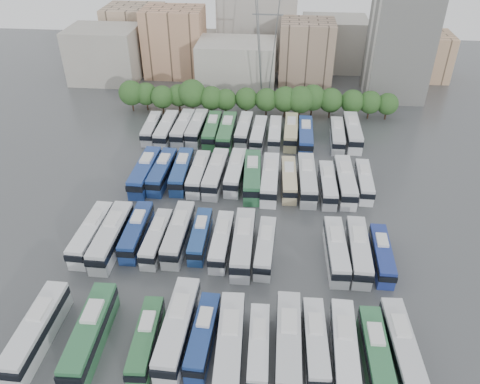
# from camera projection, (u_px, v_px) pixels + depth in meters

# --- Properties ---
(ground) EXTENTS (220.00, 220.00, 0.00)m
(ground) POSITION_uv_depth(u_px,v_px,m) (237.00, 225.00, 75.57)
(ground) COLOR #424447
(ground) RESTS_ON ground
(tree_line) EXTENTS (64.88, 7.72, 8.26)m
(tree_line) POSITION_uv_depth(u_px,v_px,m) (253.00, 98.00, 107.93)
(tree_line) COLOR black
(tree_line) RESTS_ON ground
(city_buildings) EXTENTS (102.00, 35.00, 20.00)m
(city_buildings) POSITION_uv_depth(u_px,v_px,m) (236.00, 44.00, 131.08)
(city_buildings) COLOR #9E998E
(city_buildings) RESTS_ON ground
(apartment_tower) EXTENTS (14.00, 14.00, 26.00)m
(apartment_tower) POSITION_uv_depth(u_px,v_px,m) (400.00, 44.00, 113.54)
(apartment_tower) COLOR silver
(apartment_tower) RESTS_ON ground
(electricity_pylon) EXTENTS (9.00, 6.91, 33.83)m
(electricity_pylon) POSITION_uv_depth(u_px,v_px,m) (267.00, 26.00, 106.26)
(electricity_pylon) COLOR slate
(electricity_pylon) RESTS_ON ground
(bus_r0_s0) EXTENTS (3.05, 13.27, 4.15)m
(bus_r0_s0) POSITION_uv_depth(u_px,v_px,m) (37.00, 330.00, 55.39)
(bus_r0_s0) COLOR silver
(bus_r0_s0) RESTS_ON ground
(bus_r0_s2) EXTENTS (3.31, 13.51, 4.21)m
(bus_r0_s2) POSITION_uv_depth(u_px,v_px,m) (91.00, 333.00, 55.03)
(bus_r0_s2) COLOR #2D6A40
(bus_r0_s2) RESTS_ON ground
(bus_r0_s4) EXTENTS (2.95, 11.25, 3.50)m
(bus_r0_s4) POSITION_uv_depth(u_px,v_px,m) (146.00, 339.00, 54.72)
(bus_r0_s4) COLOR #2B663A
(bus_r0_s4) RESTS_ON ground
(bus_r0_s5) EXTENTS (3.31, 13.69, 4.27)m
(bus_r0_s5) POSITION_uv_depth(u_px,v_px,m) (178.00, 327.00, 55.69)
(bus_r0_s5) COLOR silver
(bus_r0_s5) RESTS_ON ground
(bus_r0_s6) EXTENTS (2.86, 11.35, 3.54)m
(bus_r0_s6) POSITION_uv_depth(u_px,v_px,m) (203.00, 335.00, 55.18)
(bus_r0_s6) COLOR navy
(bus_r0_s6) RESTS_ON ground
(bus_r0_s7) EXTENTS (3.46, 13.43, 4.18)m
(bus_r0_s7) POSITION_uv_depth(u_px,v_px,m) (230.00, 344.00, 53.73)
(bus_r0_s7) COLOR silver
(bus_r0_s7) RESTS_ON ground
(bus_r0_s8) EXTENTS (2.66, 10.98, 3.43)m
(bus_r0_s8) POSITION_uv_depth(u_px,v_px,m) (259.00, 347.00, 53.89)
(bus_r0_s8) COLOR silver
(bus_r0_s8) RESTS_ON ground
(bus_r0_s9) EXTENTS (2.95, 13.16, 4.12)m
(bus_r0_s9) POSITION_uv_depth(u_px,v_px,m) (288.00, 343.00, 53.97)
(bus_r0_s9) COLOR silver
(bus_r0_s9) RESTS_ON ground
(bus_r0_s10) EXTENTS (2.92, 11.68, 3.64)m
(bus_r0_s10) POSITION_uv_depth(u_px,v_px,m) (315.00, 343.00, 54.22)
(bus_r0_s10) COLOR silver
(bus_r0_s10) RESTS_ON ground
(bus_r0_s11) EXTENTS (2.98, 12.45, 3.89)m
(bus_r0_s11) POSITION_uv_depth(u_px,v_px,m) (344.00, 348.00, 53.46)
(bus_r0_s11) COLOR white
(bus_r0_s11) RESTS_ON ground
(bus_r0_s12) EXTENTS (2.83, 11.91, 3.72)m
(bus_r0_s12) POSITION_uv_depth(u_px,v_px,m) (376.00, 354.00, 52.89)
(bus_r0_s12) COLOR #2F6F43
(bus_r0_s12) RESTS_ON ground
(bus_r0_s13) EXTENTS (3.32, 12.45, 3.87)m
(bus_r0_s13) POSITION_uv_depth(u_px,v_px,m) (401.00, 346.00, 53.68)
(bus_r0_s13) COLOR silver
(bus_r0_s13) RESTS_ON ground
(bus_r1_s0) EXTENTS (3.13, 12.75, 3.98)m
(bus_r1_s0) POSITION_uv_depth(u_px,v_px,m) (92.00, 233.00, 70.65)
(bus_r1_s0) COLOR silver
(bus_r1_s0) RESTS_ON ground
(bus_r1_s1) EXTENTS (3.10, 13.59, 4.25)m
(bus_r1_s1) POSITION_uv_depth(u_px,v_px,m) (111.00, 236.00, 69.95)
(bus_r1_s1) COLOR silver
(bus_r1_s1) RESTS_ON ground
(bus_r1_s2) EXTENTS (2.71, 11.95, 3.74)m
(bus_r1_s2) POSITION_uv_depth(u_px,v_px,m) (137.00, 231.00, 71.30)
(bus_r1_s2) COLOR navy
(bus_r1_s2) RESTS_ON ground
(bus_r1_s3) EXTENTS (2.75, 11.35, 3.54)m
(bus_r1_s3) POSITION_uv_depth(u_px,v_px,m) (157.00, 238.00, 70.11)
(bus_r1_s3) COLOR silver
(bus_r1_s3) RESTS_ON ground
(bus_r1_s4) EXTENTS (2.98, 12.76, 3.99)m
(bus_r1_s4) POSITION_uv_depth(u_px,v_px,m) (179.00, 233.00, 70.68)
(bus_r1_s4) COLOR silver
(bus_r1_s4) RESTS_ON ground
(bus_r1_s5) EXTENTS (2.43, 10.84, 3.40)m
(bus_r1_s5) POSITION_uv_depth(u_px,v_px,m) (200.00, 235.00, 70.69)
(bus_r1_s5) COLOR navy
(bus_r1_s5) RESTS_ON ground
(bus_r1_s6) EXTENTS (2.65, 11.47, 3.59)m
(bus_r1_s6) POSITION_uv_depth(u_px,v_px,m) (222.00, 241.00, 69.52)
(bus_r1_s6) COLOR silver
(bus_r1_s6) RESTS_ON ground
(bus_r1_s7) EXTENTS (3.04, 13.30, 4.16)m
(bus_r1_s7) POSITION_uv_depth(u_px,v_px,m) (243.00, 243.00, 68.65)
(bus_r1_s7) COLOR silver
(bus_r1_s7) RESTS_ON ground
(bus_r1_s8) EXTENTS (2.90, 11.45, 3.56)m
(bus_r1_s8) POSITION_uv_depth(u_px,v_px,m) (265.00, 247.00, 68.35)
(bus_r1_s8) COLOR silver
(bus_r1_s8) RESTS_ON ground
(bus_r1_s11) EXTENTS (3.10, 12.43, 3.87)m
(bus_r1_s11) POSITION_uv_depth(u_px,v_px,m) (336.00, 250.00, 67.56)
(bus_r1_s11) COLOR silver
(bus_r1_s11) RESTS_ON ground
(bus_r1_s12) EXTENTS (2.98, 12.65, 3.95)m
(bus_r1_s12) POSITION_uv_depth(u_px,v_px,m) (359.00, 251.00, 67.41)
(bus_r1_s12) COLOR silver
(bus_r1_s12) RESTS_ON ground
(bus_r1_s13) EXTENTS (2.58, 11.12, 3.48)m
(bus_r1_s13) POSITION_uv_depth(u_px,v_px,m) (382.00, 255.00, 67.05)
(bus_r1_s13) COLOR navy
(bus_r1_s13) RESTS_ON ground
(bus_r2_s1) EXTENTS (3.15, 13.46, 4.21)m
(bus_r2_s1) POSITION_uv_depth(u_px,v_px,m) (145.00, 171.00, 85.29)
(bus_r2_s1) COLOR navy
(bus_r2_s1) RESTS_ON ground
(bus_r2_s2) EXTENTS (3.18, 12.66, 3.94)m
(bus_r2_s2) POSITION_uv_depth(u_px,v_px,m) (162.00, 171.00, 85.64)
(bus_r2_s2) COLOR navy
(bus_r2_s2) RESTS_ON ground
(bus_r2_s3) EXTENTS (3.00, 12.50, 3.90)m
(bus_r2_s3) POSITION_uv_depth(u_px,v_px,m) (182.00, 171.00, 85.77)
(bus_r2_s3) COLOR navy
(bus_r2_s3) RESTS_ON ground
(bus_r2_s4) EXTENTS (2.86, 12.11, 3.79)m
(bus_r2_s4) POSITION_uv_depth(u_px,v_px,m) (199.00, 173.00, 85.20)
(bus_r2_s4) COLOR silver
(bus_r2_s4) RESTS_ON ground
(bus_r2_s5) EXTENTS (3.45, 13.25, 4.12)m
(bus_r2_s5) POSITION_uv_depth(u_px,v_px,m) (216.00, 173.00, 84.96)
(bus_r2_s5) COLOR silver
(bus_r2_s5) RESTS_ON ground
(bus_r2_s6) EXTENTS (3.18, 12.67, 3.95)m
(bus_r2_s6) POSITION_uv_depth(u_px,v_px,m) (235.00, 172.00, 85.52)
(bus_r2_s6) COLOR silver
(bus_r2_s6) RESTS_ON ground
(bus_r2_s7) EXTENTS (3.68, 13.78, 4.28)m
(bus_r2_s7) POSITION_uv_depth(u_px,v_px,m) (252.00, 176.00, 83.98)
(bus_r2_s7) COLOR #2C6840
(bus_r2_s7) RESTS_ON ground
(bus_r2_s8) EXTENTS (3.01, 13.32, 4.17)m
(bus_r2_s8) POSITION_uv_depth(u_px,v_px,m) (270.00, 179.00, 83.34)
(bus_r2_s8) COLOR silver
(bus_r2_s8) RESTS_ON ground
(bus_r2_s9) EXTENTS (3.02, 11.86, 3.69)m
(bus_r2_s9) POSITION_uv_depth(u_px,v_px,m) (289.00, 179.00, 83.65)
(bus_r2_s9) COLOR beige
(bus_r2_s9) RESTS_ON ground
(bus_r2_s10) EXTENTS (3.29, 13.50, 4.21)m
(bus_r2_s10) POSITION_uv_depth(u_px,v_px,m) (307.00, 179.00, 83.18)
(bus_r2_s10) COLOR silver
(bus_r2_s10) RESTS_ON ground
(bus_r2_s11) EXTENTS (2.78, 11.82, 3.70)m
(bus_r2_s11) POSITION_uv_depth(u_px,v_px,m) (328.00, 184.00, 82.24)
(bus_r2_s11) COLOR silver
(bus_r2_s11) RESTS_ON ground
(bus_r2_s12) EXTENTS (3.17, 13.24, 4.13)m
(bus_r2_s12) POSITION_uv_depth(u_px,v_px,m) (345.00, 181.00, 82.71)
(bus_r2_s12) COLOR silver
(bus_r2_s12) RESTS_ON ground
(bus_r2_s13) EXTENTS (2.73, 11.34, 3.54)m
(bus_r2_s13) POSITION_uv_depth(u_px,v_px,m) (364.00, 181.00, 83.23)
(bus_r2_s13) COLOR silver
(bus_r2_s13) RESTS_ON ground
(bus_r3_s0) EXTENTS (2.98, 11.64, 3.62)m
(bus_r3_s0) POSITION_uv_depth(u_px,v_px,m) (152.00, 128.00, 100.78)
(bus_r3_s0) COLOR silver
(bus_r3_s0) RESTS_ON ground
(bus_r3_s1) EXTENTS (2.87, 12.87, 4.03)m
(bus_r3_s1) POSITION_uv_depth(u_px,v_px,m) (167.00, 129.00, 99.89)
(bus_r3_s1) COLOR silver
(bus_r3_s1) RESTS_ON ground
(bus_r3_s2) EXTENTS (3.24, 13.01, 4.06)m
(bus_r3_s2) POSITION_uv_depth(u_px,v_px,m) (183.00, 128.00, 100.39)
(bus_r3_s2) COLOR silver
(bus_r3_s2) RESTS_ON ground
(bus_r3_s3) EXTENTS (3.18, 12.82, 4.00)m
(bus_r3_s3) POSITION_uv_depth(u_px,v_px,m) (197.00, 127.00, 100.56)
(bus_r3_s3) COLOR silver
(bus_r3_s3) RESTS_ON ground
(bus_r3_s4) EXTENTS (2.95, 12.87, 4.03)m
(bus_r3_s4) POSITION_uv_depth(u_px,v_px,m) (212.00, 130.00, 99.57)
(bus_r3_s4) COLOR #2E6D3C
(bus_r3_s4) RESTS_ON ground
(bus_r3_s5) EXTENTS (3.01, 13.54, 4.24)m
(bus_r3_s5) POSITION_uv_depth(u_px,v_px,m) (227.00, 132.00, 98.59)
(bus_r3_s5) COLOR #2F6E3C
(bus_r3_s5) RESTS_ON ground
(bus_r3_s6) EXTENTS (3.15, 12.32, 3.84)m
(bus_r3_s6) POSITION_uv_depth(u_px,v_px,m) (244.00, 129.00, 99.99)
(bus_r3_s6) COLOR silver
(bus_r3_s6) RESTS_ON ground
(bus_r3_s7) EXTENTS (3.14, 12.14, 3.78)m
(bus_r3_s7) POSITION_uv_depth(u_px,v_px,m) (259.00, 134.00, 98.38)
(bus_r3_s7) COLOR white
(bus_r3_s7) RESTS_ON ground
(bus_r3_s8) EXTENTS (2.62, 11.61, 3.64)m
(bus_r3_s8) POSITION_uv_depth(u_px,v_px,m) (275.00, 133.00, 98.74)
(bus_r3_s8) COLOR white
(bus_r3_s8) RESTS_ON ground
(bus_r3_s9) EXTENTS (3.05, 12.73, 3.97)m
(bus_r3_s9) POSITION_uv_depth(u_px,v_px,m) (291.00, 131.00, 99.03)
(bus_r3_s9) COLOR #C8BE89
(bus_r3_s9) RESTS_ON ground
(bus_r3_s10) EXTENTS (2.99, 13.17, 4.13)m
(bus_r3_s10) POSITION_uv_depth(u_px,v_px,m) (306.00, 136.00, 97.22)
(bus_r3_s10) COLOR navy
(bus_r3_s10) RESTS_ON ground
(bus_r3_s12) EXTENTS (3.00, 12.19, 3.80)m
(bus_r3_s12) POSITION_uv_depth(u_px,v_px,m) (337.00, 135.00, 97.82)
(bus_r3_s12) COLOR silver
(bus_r3_s12) RESTS_ON ground
(bus_r3_s13) EXTENTS (2.98, 13.52, 4.24)m
(bus_r3_s13) POSITION_uv_depth(u_px,v_px,m) (352.00, 132.00, 98.58)
(bus_r3_s13) COLOR silver
(bus_r3_s13) RESTS_ON ground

